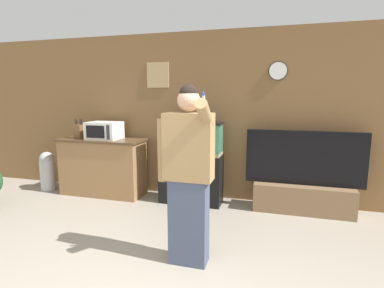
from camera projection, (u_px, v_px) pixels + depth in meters
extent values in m
cube|color=brown|center=(218.00, 117.00, 4.67)|extent=(10.00, 0.06, 2.60)
cube|color=tan|center=(158.00, 75.00, 4.80)|extent=(0.37, 0.02, 0.40)
cylinder|color=white|center=(278.00, 71.00, 4.29)|extent=(0.25, 0.03, 0.25)
cylinder|color=black|center=(278.00, 71.00, 4.29)|extent=(0.27, 0.01, 0.27)
cube|color=olive|center=(103.00, 168.00, 4.95)|extent=(1.36, 0.50, 0.89)
cube|color=#513A24|center=(102.00, 140.00, 4.87)|extent=(1.40, 0.54, 0.03)
cube|color=white|center=(104.00, 130.00, 4.84)|extent=(0.52, 0.38, 0.28)
cube|color=black|center=(95.00, 132.00, 4.67)|extent=(0.32, 0.01, 0.20)
cube|color=#2D2D33|center=(108.00, 132.00, 4.61)|extent=(0.05, 0.01, 0.22)
cube|color=brown|center=(78.00, 131.00, 4.93)|extent=(0.13, 0.09, 0.22)
cylinder|color=black|center=(75.00, 122.00, 4.93)|extent=(0.02, 0.02, 0.10)
cylinder|color=black|center=(80.00, 122.00, 4.90)|extent=(0.02, 0.02, 0.09)
cylinder|color=black|center=(77.00, 122.00, 4.96)|extent=(0.02, 0.02, 0.07)
cylinder|color=black|center=(82.00, 122.00, 4.94)|extent=(0.02, 0.02, 0.09)
cube|color=black|center=(191.00, 179.00, 4.56)|extent=(0.94, 0.37, 0.75)
cube|color=#937F5B|center=(191.00, 153.00, 4.50)|extent=(0.91, 0.36, 0.04)
cube|color=#387556|center=(191.00, 138.00, 4.46)|extent=(0.90, 0.35, 0.47)
cube|color=black|center=(191.00, 123.00, 4.42)|extent=(0.94, 0.37, 0.03)
cube|color=brown|center=(302.00, 198.00, 4.22)|extent=(1.34, 0.40, 0.39)
cube|color=black|center=(305.00, 159.00, 4.13)|extent=(1.58, 0.05, 0.74)
cube|color=black|center=(305.00, 158.00, 4.16)|extent=(1.61, 0.01, 0.77)
cube|color=#424C66|center=(189.00, 222.00, 2.90)|extent=(0.36, 0.20, 0.84)
cube|color=#A37F51|center=(189.00, 147.00, 2.79)|extent=(0.46, 0.22, 0.63)
sphere|color=tan|center=(189.00, 100.00, 2.72)|extent=(0.21, 0.21, 0.21)
sphere|color=black|center=(189.00, 94.00, 2.71)|extent=(0.17, 0.17, 0.17)
cylinder|color=#A37F51|center=(164.00, 150.00, 2.86)|extent=(0.12, 0.12, 0.60)
cylinder|color=#A37F51|center=(205.00, 114.00, 2.56)|extent=(0.11, 0.33, 0.28)
cylinder|color=white|center=(204.00, 102.00, 2.52)|extent=(0.02, 0.06, 0.11)
cylinder|color=#2856B2|center=(204.00, 95.00, 2.49)|extent=(0.02, 0.03, 0.05)
cylinder|color=#B7B7BC|center=(48.00, 175.00, 5.20)|extent=(0.25, 0.25, 0.52)
sphere|color=#ADADB2|center=(46.00, 159.00, 5.16)|extent=(0.24, 0.24, 0.24)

